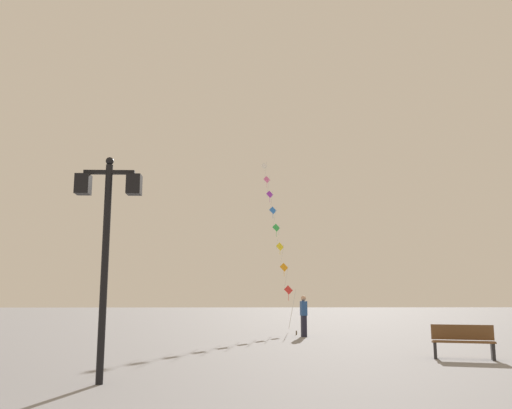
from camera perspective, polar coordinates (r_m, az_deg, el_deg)
The scene contains 5 objects.
ground_plane at distance 22.39m, azimuth -0.86°, elevation -13.95°, with size 160.00×160.00×0.00m, color gray.
twin_lantern_lamp_post at distance 11.03m, azimuth -15.44°, elevation -1.90°, with size 1.29×0.28×4.38m.
kite_train at distance 30.00m, azimuth 2.14°, elevation -2.44°, with size 1.24×9.43×10.30m.
kite_flyer at distance 23.45m, azimuth 5.04°, elevation -11.52°, with size 0.28×0.62×1.71m.
park_bench at distance 15.89m, azimuth 20.97°, elevation -13.34°, with size 1.66×0.93×0.89m.
Camera 1 is at (-0.36, -2.33, 1.58)m, focal length 37.97 mm.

